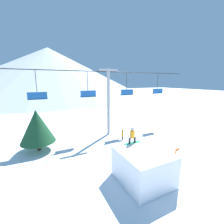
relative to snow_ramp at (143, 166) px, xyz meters
The scene contains 8 objects.
ground_plane 1.21m from the snow_ramp, 67.05° to the right, with size 220.00×220.00×0.00m, color white.
mountain_ridge 73.01m from the snow_ramp, 89.84° to the left, with size 88.92×88.92×22.00m.
snow_ramp is the anchor object (origin of this frame).
snowboarder 2.26m from the snow_ramp, 87.54° to the left, with size 1.34×0.35×1.25m.
chairlift 10.42m from the snow_ramp, 78.69° to the left, with size 24.72×0.44×8.27m.
pine_tree_near 10.58m from the snow_ramp, 126.91° to the left, with size 3.26×3.26×4.11m.
trail_marker 3.29m from the snow_ramp, ahead, with size 0.41×0.10×1.63m.
distant_skier 7.46m from the snow_ramp, 70.27° to the left, with size 0.24×0.24×1.23m.
Camera 1 is at (-6.23, -6.83, 6.80)m, focal length 24.00 mm.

